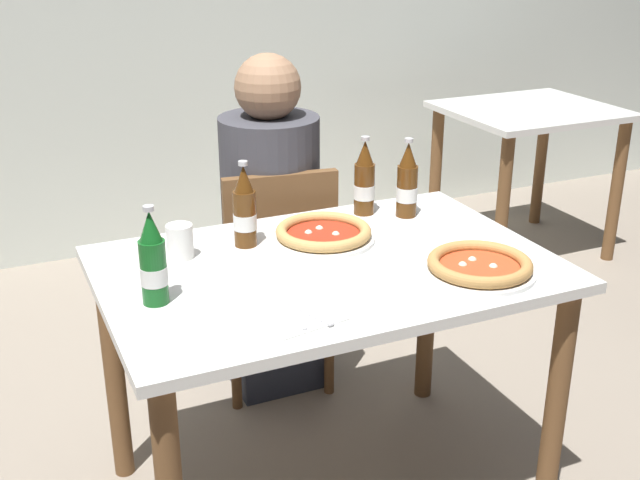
{
  "coord_description": "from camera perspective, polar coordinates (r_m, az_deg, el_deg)",
  "views": [
    {
      "loc": [
        -0.82,
        -1.78,
        1.61
      ],
      "look_at": [
        0.0,
        0.05,
        0.8
      ],
      "focal_mm": 44.89,
      "sensor_mm": 36.0,
      "label": 1
    }
  ],
  "objects": [
    {
      "name": "dining_table_background",
      "position": [
        4.13,
        14.59,
        6.98
      ],
      "size": [
        0.8,
        0.7,
        0.75
      ],
      "color": "silver",
      "rests_on": "ground_plane"
    },
    {
      "name": "pizza_margherita_near",
      "position": [
        2.29,
        0.25,
        0.45
      ],
      "size": [
        0.3,
        0.3,
        0.04
      ],
      "color": "white",
      "rests_on": "dining_table_main"
    },
    {
      "name": "beer_bottle_right",
      "position": [
        2.48,
        3.18,
        4.17
      ],
      "size": [
        0.07,
        0.07,
        0.25
      ],
      "color": "#512D0F",
      "rests_on": "dining_table_main"
    },
    {
      "name": "chair_behind_table",
      "position": [
        2.79,
        -3.25,
        -1.88
      ],
      "size": [
        0.45,
        0.45,
        0.85
      ],
      "rotation": [
        0.0,
        0.0,
        3.01
      ],
      "color": "brown",
      "rests_on": "ground_plane"
    },
    {
      "name": "dining_table_main",
      "position": [
        2.19,
        0.54,
        -4.43
      ],
      "size": [
        1.2,
        0.8,
        0.75
      ],
      "color": "silver",
      "rests_on": "ground_plane"
    },
    {
      "name": "diner_seated",
      "position": [
        2.8,
        -3.49,
        0.44
      ],
      "size": [
        0.34,
        0.34,
        1.21
      ],
      "color": "#2D3342",
      "rests_on": "ground_plane"
    },
    {
      "name": "beer_bottle_left",
      "position": [
        2.47,
        6.23,
        4.0
      ],
      "size": [
        0.07,
        0.07,
        0.25
      ],
      "color": "#512D0F",
      "rests_on": "dining_table_main"
    },
    {
      "name": "pizza_marinara_far",
      "position": [
        2.12,
        11.3,
        -1.83
      ],
      "size": [
        0.29,
        0.29,
        0.04
      ],
      "color": "white",
      "rests_on": "dining_table_main"
    },
    {
      "name": "beer_bottle_center",
      "position": [
        2.24,
        -5.39,
        2.1
      ],
      "size": [
        0.07,
        0.07,
        0.25
      ],
      "color": "#512D0F",
      "rests_on": "dining_table_main"
    },
    {
      "name": "paper_cup",
      "position": [
        2.2,
        -9.95,
        -0.1
      ],
      "size": [
        0.07,
        0.07,
        0.09
      ],
      "primitive_type": "cylinder",
      "color": "white",
      "rests_on": "dining_table_main"
    },
    {
      "name": "napkin_with_cutlery",
      "position": [
        1.87,
        -1.68,
        -5.28
      ],
      "size": [
        0.21,
        0.21,
        0.01
      ],
      "color": "white",
      "rests_on": "dining_table_main"
    },
    {
      "name": "beer_bottle_extra",
      "position": [
        1.93,
        -11.82,
        -1.61
      ],
      "size": [
        0.07,
        0.07,
        0.25
      ],
      "color": "#14591E",
      "rests_on": "dining_table_main"
    }
  ]
}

